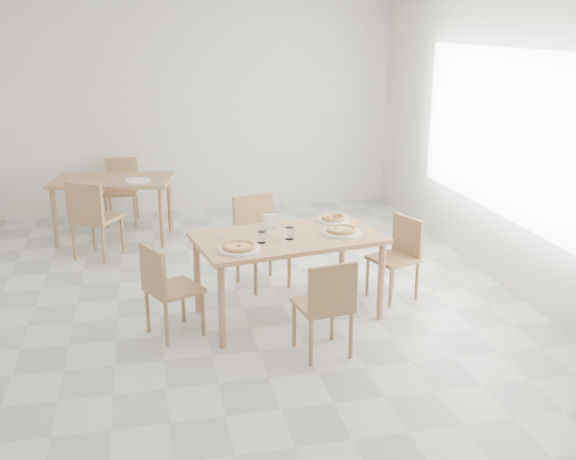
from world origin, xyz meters
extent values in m
plane|color=silver|center=(0.00, 0.00, 0.00)|extent=(7.00, 7.00, 0.00)
plane|color=silver|center=(0.00, 3.50, 1.40)|extent=(6.00, 0.00, 6.00)
plane|color=silver|center=(0.00, -3.50, 1.40)|extent=(6.00, 0.00, 6.00)
plane|color=silver|center=(3.00, 0.00, 1.40)|extent=(0.00, 7.00, 7.00)
cube|color=white|center=(2.98, 0.30, 1.50)|extent=(1.60, 0.02, 3.20)
cube|color=tan|center=(0.75, -0.24, 0.73)|extent=(1.72, 1.16, 0.04)
cylinder|color=tan|center=(0.10, -0.74, 0.35)|extent=(0.06, 0.06, 0.71)
cylinder|color=tan|center=(1.53, -0.49, 0.35)|extent=(0.06, 0.06, 0.71)
cylinder|color=tan|center=(-0.03, 0.01, 0.35)|extent=(0.06, 0.06, 0.71)
cylinder|color=tan|center=(1.40, 0.26, 0.35)|extent=(0.06, 0.06, 0.71)
cube|color=tan|center=(0.87, -1.00, 0.41)|extent=(0.46, 0.46, 0.04)
cube|color=tan|center=(0.90, -1.17, 0.61)|extent=(0.40, 0.10, 0.38)
cylinder|color=tan|center=(1.01, -0.80, 0.19)|extent=(0.03, 0.03, 0.39)
cylinder|color=tan|center=(0.67, -0.86, 0.19)|extent=(0.03, 0.03, 0.39)
cylinder|color=tan|center=(1.06, -1.14, 0.19)|extent=(0.03, 0.03, 0.39)
cylinder|color=tan|center=(0.73, -1.19, 0.19)|extent=(0.03, 0.03, 0.39)
cube|color=tan|center=(0.67, 0.52, 0.45)|extent=(0.56, 0.56, 0.04)
cube|color=tan|center=(0.60, 0.71, 0.68)|extent=(0.43, 0.18, 0.42)
cylinder|color=tan|center=(0.55, 0.28, 0.21)|extent=(0.04, 0.04, 0.43)
cylinder|color=tan|center=(0.91, 0.40, 0.21)|extent=(0.04, 0.04, 0.43)
cylinder|color=tan|center=(0.43, 0.64, 0.21)|extent=(0.04, 0.04, 0.43)
cylinder|color=tan|center=(0.78, 0.76, 0.21)|extent=(0.04, 0.04, 0.43)
cube|color=tan|center=(-0.25, -0.41, 0.41)|extent=(0.53, 0.53, 0.04)
cube|color=tan|center=(-0.42, -0.49, 0.61)|extent=(0.20, 0.38, 0.38)
cylinder|color=tan|center=(-0.03, -0.49, 0.19)|extent=(0.03, 0.03, 0.39)
cylinder|color=tan|center=(-0.17, -0.19, 0.19)|extent=(0.03, 0.03, 0.39)
cylinder|color=tan|center=(-0.34, -0.64, 0.19)|extent=(0.03, 0.03, 0.39)
cylinder|color=tan|center=(-0.48, -0.33, 0.19)|extent=(0.03, 0.03, 0.39)
cube|color=tan|center=(1.81, -0.06, 0.39)|extent=(0.50, 0.50, 0.04)
cube|color=tan|center=(1.97, 0.00, 0.59)|extent=(0.17, 0.37, 0.37)
cylinder|color=tan|center=(1.59, 0.03, 0.19)|extent=(0.03, 0.03, 0.37)
cylinder|color=tan|center=(1.71, -0.28, 0.19)|extent=(0.03, 0.03, 0.37)
cylinder|color=tan|center=(1.90, 0.15, 0.19)|extent=(0.03, 0.03, 0.37)
cylinder|color=tan|center=(2.02, -0.16, 0.19)|extent=(0.03, 0.03, 0.37)
cylinder|color=white|center=(0.28, -0.54, 0.76)|extent=(0.34, 0.34, 0.02)
cylinder|color=white|center=(1.23, -0.27, 0.76)|extent=(0.34, 0.34, 0.02)
cylinder|color=white|center=(1.26, 0.10, 0.76)|extent=(0.29, 0.29, 0.02)
cylinder|color=#E5BA6C|center=(0.28, -0.54, 0.77)|extent=(0.33, 0.33, 0.01)
torus|color=#E5BA6C|center=(0.28, -0.54, 0.78)|extent=(0.33, 0.33, 0.03)
cylinder|color=orange|center=(0.28, -0.54, 0.78)|extent=(0.26, 0.26, 0.01)
ellipsoid|color=#145B17|center=(0.28, -0.54, 0.79)|extent=(0.05, 0.05, 0.01)
cylinder|color=#E5BA6C|center=(1.23, -0.27, 0.77)|extent=(0.34, 0.34, 0.01)
torus|color=#E5BA6C|center=(1.23, -0.27, 0.78)|extent=(0.34, 0.34, 0.03)
cylinder|color=beige|center=(1.23, -0.27, 0.78)|extent=(0.26, 0.26, 0.01)
cylinder|color=#E5BA6C|center=(1.26, 0.10, 0.77)|extent=(0.25, 0.25, 0.01)
torus|color=#E5BA6C|center=(1.26, 0.10, 0.78)|extent=(0.25, 0.25, 0.03)
cylinder|color=orange|center=(1.26, 0.10, 0.78)|extent=(0.18, 0.18, 0.01)
cylinder|color=white|center=(0.50, -0.38, 0.80)|extent=(0.07, 0.07, 0.10)
cylinder|color=white|center=(0.74, -0.33, 0.80)|extent=(0.08, 0.08, 0.10)
cube|color=silver|center=(0.64, 0.00, 0.76)|extent=(0.12, 0.07, 0.01)
cube|color=white|center=(0.64, 0.00, 0.82)|extent=(0.11, 0.05, 0.12)
cube|color=silver|center=(0.60, -0.14, 0.75)|extent=(0.05, 0.19, 0.01)
cube|color=silver|center=(0.17, -0.12, 0.75)|extent=(0.10, 0.17, 0.01)
cube|color=tan|center=(-0.81, 2.37, 0.73)|extent=(1.49, 1.03, 0.04)
cylinder|color=tan|center=(-1.48, 2.17, 0.35)|extent=(0.06, 0.06, 0.71)
cylinder|color=tan|center=(-0.27, 1.93, 0.35)|extent=(0.06, 0.06, 0.71)
cylinder|color=tan|center=(-1.36, 2.80, 0.35)|extent=(0.06, 0.06, 0.71)
cylinder|color=tan|center=(-0.15, 2.57, 0.35)|extent=(0.06, 0.06, 0.71)
cube|color=tan|center=(-0.98, 1.74, 0.45)|extent=(0.60, 0.60, 0.04)
cube|color=tan|center=(-1.08, 1.57, 0.68)|extent=(0.40, 0.26, 0.42)
cylinder|color=tan|center=(-0.72, 1.80, 0.21)|extent=(0.04, 0.04, 0.43)
cylinder|color=tan|center=(-1.05, 2.00, 0.21)|extent=(0.04, 0.04, 0.43)
cylinder|color=tan|center=(-0.91, 1.48, 0.21)|extent=(0.04, 0.04, 0.43)
cylinder|color=tan|center=(-1.24, 1.67, 0.21)|extent=(0.04, 0.04, 0.43)
cube|color=tan|center=(-0.74, 3.03, 0.42)|extent=(0.45, 0.45, 0.04)
cube|color=tan|center=(-0.73, 3.21, 0.64)|extent=(0.42, 0.08, 0.39)
cylinder|color=tan|center=(-0.94, 2.87, 0.20)|extent=(0.04, 0.04, 0.40)
cylinder|color=tan|center=(-0.58, 2.83, 0.20)|extent=(0.04, 0.04, 0.40)
cylinder|color=tan|center=(-0.90, 3.22, 0.20)|extent=(0.04, 0.04, 0.40)
cylinder|color=tan|center=(-0.55, 3.19, 0.20)|extent=(0.04, 0.04, 0.40)
cylinder|color=white|center=(-0.52, 2.16, 0.76)|extent=(0.29, 0.29, 0.02)
camera|label=1|loc=(-0.43, -5.69, 2.54)|focal=42.00mm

